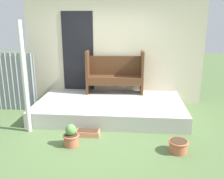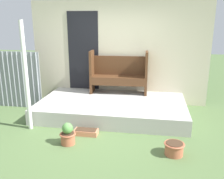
{
  "view_description": "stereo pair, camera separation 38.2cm",
  "coord_description": "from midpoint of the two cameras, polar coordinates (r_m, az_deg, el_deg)",
  "views": [
    {
      "loc": [
        0.67,
        -4.49,
        2.15
      ],
      "look_at": [
        0.25,
        0.33,
        0.78
      ],
      "focal_mm": 40.0,
      "sensor_mm": 36.0,
      "label": 1
    },
    {
      "loc": [
        1.05,
        -4.44,
        2.15
      ],
      "look_at": [
        0.25,
        0.33,
        0.78
      ],
      "focal_mm": 40.0,
      "sensor_mm": 36.0,
      "label": 2
    }
  ],
  "objects": [
    {
      "name": "flower_pot_middle",
      "position": [
        4.34,
        12.45,
        -12.48
      ],
      "size": [
        0.34,
        0.34,
        0.21
      ],
      "color": "#B26042",
      "rests_on": "ground_plane"
    },
    {
      "name": "bench",
      "position": [
        6.26,
        -1.13,
        3.96
      ],
      "size": [
        1.43,
        0.46,
        1.06
      ],
      "rotation": [
        0.0,
        0.0,
        0.05
      ],
      "color": "#4C2D19",
      "rests_on": "porch_slab"
    },
    {
      "name": "planter_box_rect",
      "position": [
        4.86,
        -7.81,
        -9.82
      ],
      "size": [
        0.45,
        0.21,
        0.11
      ],
      "color": "tan",
      "rests_on": "ground_plane"
    },
    {
      "name": "porch_slab",
      "position": [
        5.79,
        -2.36,
        -4.19
      ],
      "size": [
        3.32,
        1.87,
        0.33
      ],
      "color": "#B2AFA8",
      "rests_on": "ground_plane"
    },
    {
      "name": "flower_pot_left",
      "position": [
        4.51,
        -11.8,
        -10.49
      ],
      "size": [
        0.29,
        0.29,
        0.4
      ],
      "color": "#B26042",
      "rests_on": "ground_plane"
    },
    {
      "name": "house_wall",
      "position": [
        6.46,
        -1.74,
        8.33
      ],
      "size": [
        4.52,
        0.08,
        2.6
      ],
      "color": "beige",
      "rests_on": "ground_plane"
    },
    {
      "name": "ground_plane",
      "position": [
        5.03,
        -5.44,
        -9.51
      ],
      "size": [
        24.0,
        24.0,
        0.0
      ],
      "primitive_type": "plane",
      "color": "#516B3D"
    },
    {
      "name": "support_post",
      "position": [
        5.0,
        -21.43,
        2.27
      ],
      "size": [
        0.08,
        0.08,
        2.13
      ],
      "color": "silver",
      "rests_on": "ground_plane"
    }
  ]
}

